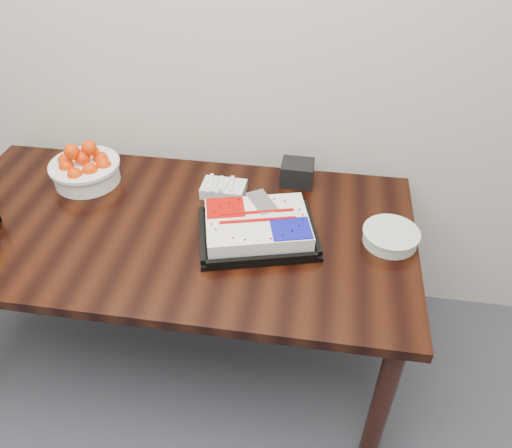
# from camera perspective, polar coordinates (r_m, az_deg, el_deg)

# --- Properties ---
(table) EXTENTS (1.80, 0.90, 0.75)m
(table) POSITION_cam_1_polar(r_m,az_deg,el_deg) (1.95, -9.33, -2.06)
(table) COLOR black
(table) RESTS_ON ground
(cake_tray) EXTENTS (0.49, 0.42, 0.09)m
(cake_tray) POSITION_cam_1_polar(r_m,az_deg,el_deg) (1.79, 0.15, -0.39)
(cake_tray) COLOR black
(cake_tray) RESTS_ON table
(tangerine_bowl) EXTENTS (0.28, 0.28, 0.18)m
(tangerine_bowl) POSITION_cam_1_polar(r_m,az_deg,el_deg) (2.17, -19.02, 6.37)
(tangerine_bowl) COLOR white
(tangerine_bowl) RESTS_ON table
(plate_stack) EXTENTS (0.20, 0.20, 0.05)m
(plate_stack) POSITION_cam_1_polar(r_m,az_deg,el_deg) (1.84, 15.12, -1.40)
(plate_stack) COLOR white
(plate_stack) RESTS_ON table
(fork_bag) EXTENTS (0.18, 0.12, 0.05)m
(fork_bag) POSITION_cam_1_polar(r_m,az_deg,el_deg) (2.01, -3.72, 4.08)
(fork_bag) COLOR silver
(fork_bag) RESTS_ON table
(napkin_box) EXTENTS (0.13, 0.12, 0.09)m
(napkin_box) POSITION_cam_1_polar(r_m,az_deg,el_deg) (2.07, 4.74, 5.85)
(napkin_box) COLOR black
(napkin_box) RESTS_ON table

